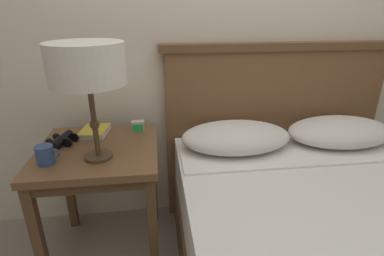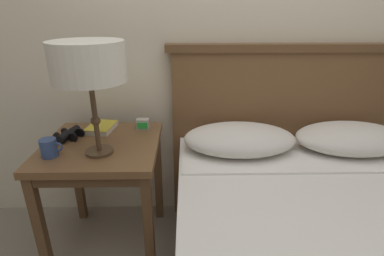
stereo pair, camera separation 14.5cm
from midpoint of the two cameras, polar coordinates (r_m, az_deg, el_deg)
wall_back at (r=1.80m, az=3.49°, el=21.98°), size 8.00×0.06×2.60m
nightstand at (r=1.61m, az=-19.68°, el=-6.39°), size 0.58×0.58×0.66m
bed at (r=1.50m, az=22.96°, el=-21.28°), size 1.42×1.79×1.11m
table_lamp at (r=1.34m, az=-22.41°, el=10.85°), size 0.32×0.32×0.52m
book_on_nightstand at (r=1.73m, az=-20.42°, el=-0.67°), size 0.16×0.19×0.03m
binoculars_pair at (r=1.67m, az=-25.82°, el=-2.08°), size 0.15×0.16×0.05m
coffee_mug at (r=1.50m, az=-28.69°, el=-4.58°), size 0.10×0.08×0.08m
alarm_clock at (r=1.69m, az=-12.69°, el=0.27°), size 0.07×0.05×0.06m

